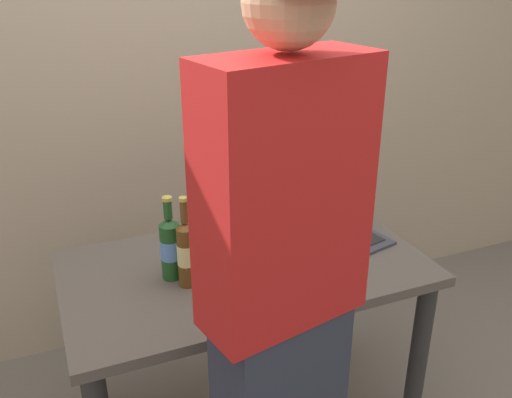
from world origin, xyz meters
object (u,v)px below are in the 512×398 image
Objects in this scene: laptop at (333,229)px; beer_bottle_brown at (186,252)px; person_figure at (282,319)px; coffee_mug at (199,226)px; beer_bottle_amber at (210,240)px; beer_bottle_dark at (170,247)px.

beer_bottle_brown is at bearing -170.68° from laptop.
person_figure reaches higher than laptop.
person_figure is 0.84m from coffee_mug.
coffee_mug is (0.04, 0.27, -0.08)m from beer_bottle_amber.
beer_bottle_amber is 0.19× the size of person_figure.
beer_bottle_brown is at bearing -61.13° from beer_bottle_dark.
beer_bottle_brown reaches higher than laptop.
laptop is 0.53m from beer_bottle_amber.
beer_bottle_dark is 0.31m from coffee_mug.
beer_bottle_dark is 0.94× the size of beer_bottle_brown.
beer_bottle_brown is (0.04, -0.07, 0.01)m from beer_bottle_dark.
beer_bottle_amber is (-0.52, -0.06, 0.09)m from laptop.
laptop is 0.22× the size of person_figure.
beer_bottle_dark is at bearing 103.66° from person_figure.
beer_bottle_brown reaches higher than beer_bottle_dark.
beer_bottle_amber reaches higher than laptop.
person_figure reaches higher than beer_bottle_amber.
person_figure is (0.11, -0.52, 0.05)m from beer_bottle_brown.
laptop is 1.16× the size of beer_bottle_amber.
beer_bottle_brown is 0.35m from coffee_mug.
laptop is 0.66m from beer_bottle_dark.
beer_bottle_amber reaches higher than beer_bottle_brown.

